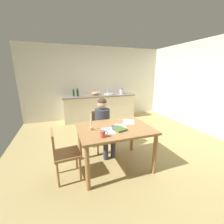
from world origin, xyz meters
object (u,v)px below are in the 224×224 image
object	(u,v)px
coffee_mug	(103,134)
wine_glass_by_kettle	(97,92)
bottle_vinegar	(78,93)
book_magazine	(120,129)
mixing_bowl	(95,93)
person_seated	(104,122)
wine_glass_near_sink	(99,92)
dining_table	(115,133)
chair_side_empty	(63,153)
bottle_oil	(74,93)
book_cookery	(116,128)
stovetop_kettle	(122,91)
candlestick	(91,126)
chair_at_table	(101,128)
sink_unit	(109,94)

from	to	relation	value
coffee_mug	wine_glass_by_kettle	world-z (taller)	wine_glass_by_kettle
bottle_vinegar	book_magazine	bearing A→B (deg)	-83.69
book_magazine	mixing_bowl	world-z (taller)	mixing_bowl
person_seated	wine_glass_near_sink	xyz separation A→B (m)	(0.56, 2.44, 0.33)
dining_table	person_seated	size ratio (longest dim) A/B	1.06
chair_side_empty	bottle_oil	bearing A→B (deg)	80.99
coffee_mug	bottle_oil	world-z (taller)	bottle_oil
dining_table	wine_glass_near_sink	world-z (taller)	wine_glass_near_sink
book_cookery	stovetop_kettle	xyz separation A→B (m)	(1.36, 2.91, 0.22)
bottle_oil	bottle_vinegar	xyz separation A→B (m)	(0.13, -0.07, 0.01)
candlestick	wine_glass_by_kettle	xyz separation A→B (m)	(0.84, 2.99, 0.16)
book_magazine	coffee_mug	bearing A→B (deg)	-166.26
coffee_mug	candlestick	xyz separation A→B (m)	(-0.11, 0.34, 0.02)
candlestick	book_magazine	size ratio (longest dim) A/B	1.28
dining_table	stovetop_kettle	distance (m)	3.19
mixing_bowl	person_seated	bearing A→B (deg)	-99.18
bottle_oil	mixing_bowl	bearing A→B (deg)	-0.57
person_seated	candlestick	size ratio (longest dim) A/B	4.44
coffee_mug	book_cookery	bearing A→B (deg)	40.66
book_magazine	mixing_bowl	bearing A→B (deg)	70.45
book_magazine	chair_at_table	bearing A→B (deg)	81.94
coffee_mug	bottle_vinegar	distance (m)	3.18
chair_side_empty	coffee_mug	size ratio (longest dim) A/B	6.96
coffee_mug	mixing_bowl	world-z (taller)	mixing_bowl
sink_unit	bottle_oil	size ratio (longest dim) A/B	1.38
chair_side_empty	wine_glass_by_kettle	size ratio (longest dim) A/B	5.53
candlestick	sink_unit	size ratio (longest dim) A/B	0.75
chair_at_table	coffee_mug	bearing A→B (deg)	-103.81
chair_at_table	mixing_bowl	size ratio (longest dim) A/B	3.13
mixing_bowl	wine_glass_by_kettle	xyz separation A→B (m)	(0.08, 0.08, 0.05)
dining_table	chair_at_table	size ratio (longest dim) A/B	1.45
dining_table	coffee_mug	world-z (taller)	coffee_mug
coffee_mug	bottle_vinegar	xyz separation A→B (m)	(0.01, 3.18, 0.20)
candlestick	book_magazine	distance (m)	0.48
chair_at_table	person_seated	distance (m)	0.24
dining_table	person_seated	world-z (taller)	person_seated
book_magazine	wine_glass_by_kettle	size ratio (longest dim) A/B	1.37
chair_side_empty	wine_glass_near_sink	distance (m)	3.41
bottle_vinegar	stovetop_kettle	xyz separation A→B (m)	(1.66, -0.00, -0.02)
chair_at_table	coffee_mug	distance (m)	1.11
wine_glass_by_kettle	candlestick	bearing A→B (deg)	-105.63
bottle_vinegar	person_seated	bearing A→B (deg)	-83.64
bottle_oil	wine_glass_by_kettle	world-z (taller)	bottle_oil
chair_at_table	book_magazine	bearing A→B (deg)	-84.20
coffee_mug	book_magazine	bearing A→B (deg)	27.61
book_magazine	bottle_oil	xyz separation A→B (m)	(-0.46, 3.07, 0.23)
chair_at_table	bottle_oil	bearing A→B (deg)	99.56
chair_at_table	book_cookery	world-z (taller)	chair_at_table
wine_glass_near_sink	candlestick	bearing A→B (deg)	-107.36
mixing_bowl	stovetop_kettle	size ratio (longest dim) A/B	1.27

